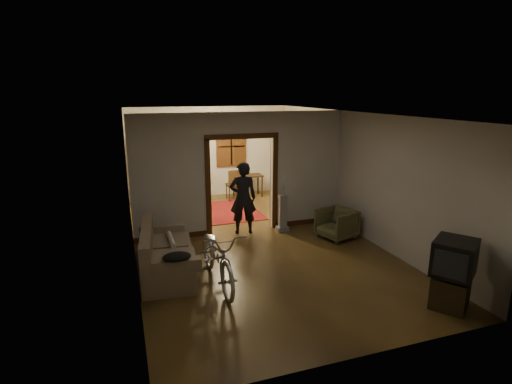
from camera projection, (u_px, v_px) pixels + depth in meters
name	position (u px, v px, depth m)	size (l,w,h in m)	color
floor	(252.00, 241.00, 8.91)	(5.00, 8.50, 0.01)	#402D14
ceiling	(251.00, 113.00, 8.22)	(5.00, 8.50, 0.01)	white
wall_back	(209.00, 152.00, 12.47)	(5.00, 0.02, 2.80)	beige
wall_left	(130.00, 189.00, 7.79)	(0.02, 8.50, 2.80)	beige
wall_right	(353.00, 172.00, 9.34)	(0.02, 8.50, 2.80)	beige
partition_wall	(241.00, 173.00, 9.25)	(5.00, 0.14, 2.80)	beige
door_casing	(242.00, 186.00, 9.33)	(1.74, 0.20, 2.32)	#40220E
far_window	(231.00, 146.00, 12.61)	(0.98, 0.06, 1.28)	black
chandelier	(222.00, 126.00, 10.63)	(0.24, 0.24, 0.24)	#FFE0A5
light_switch	(284.00, 177.00, 9.55)	(0.08, 0.01, 0.12)	silver
sofa	(168.00, 250.00, 7.24)	(0.88, 1.96, 0.90)	#6C6048
rolled_paper	(171.00, 239.00, 7.53)	(0.09, 0.09, 0.74)	beige
jacket	(177.00, 257.00, 6.37)	(0.46, 0.34, 0.13)	black
bicycle	(218.00, 255.00, 6.83)	(0.69, 1.97, 1.04)	silver
armchair	(337.00, 224.00, 9.01)	(0.73, 0.75, 0.68)	brown
tv_stand	(450.00, 292.00, 6.13)	(0.55, 0.50, 0.50)	black
crt_tv	(455.00, 258.00, 6.00)	(0.63, 0.57, 0.55)	black
vacuum	(283.00, 213.00, 9.45)	(0.27, 0.22, 0.89)	gray
person	(243.00, 198.00, 9.22)	(0.62, 0.41, 1.70)	black
oriental_rug	(228.00, 211.00, 11.10)	(1.64, 2.16, 0.02)	maroon
locker	(176.00, 170.00, 11.72)	(0.99, 0.55, 1.99)	#293A23
globe	(174.00, 138.00, 11.49)	(0.29, 0.29, 0.29)	#1E5972
desk	(248.00, 186.00, 12.62)	(0.91, 0.51, 0.67)	#342311
desk_chair	(234.00, 185.00, 12.14)	(0.43, 0.43, 0.96)	#342311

